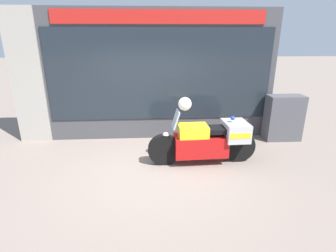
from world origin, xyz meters
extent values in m
plane|color=gray|center=(0.00, 0.00, 0.00)|extent=(60.00, 60.00, 0.00)
cube|color=#424247|center=(0.00, 2.00, 1.63)|extent=(6.58, 0.40, 3.25)
cube|color=#A39E93|center=(-2.90, 2.03, 1.63)|extent=(0.77, 0.55, 3.25)
cube|color=#1E262D|center=(0.35, 1.79, 1.68)|extent=(5.58, 0.02, 2.25)
cube|color=red|center=(0.35, 1.78, 3.02)|extent=(5.02, 0.03, 0.32)
cube|color=slate|center=(0.31, 2.01, 0.28)|extent=(5.36, 0.30, 0.55)
cube|color=silver|center=(0.31, 2.15, 1.24)|extent=(5.36, 0.02, 1.43)
cube|color=beige|center=(0.31, 2.01, 1.95)|extent=(5.36, 0.30, 0.02)
cube|color=navy|center=(-1.38, 2.01, 1.99)|extent=(0.18, 0.04, 0.06)
cube|color=black|center=(0.31, 2.01, 1.99)|extent=(0.18, 0.04, 0.06)
cube|color=#195623|center=(2.00, 2.01, 1.99)|extent=(0.18, 0.04, 0.06)
cube|color=#2D8E42|center=(-0.95, 1.94, 0.69)|extent=(0.19, 0.01, 0.27)
cube|color=red|center=(1.57, 1.94, 0.69)|extent=(0.19, 0.03, 0.27)
cylinder|color=black|center=(0.36, 0.26, 0.34)|extent=(0.68, 0.17, 0.67)
cylinder|color=black|center=(1.99, 0.32, 0.34)|extent=(0.68, 0.17, 0.67)
cube|color=#B71414|center=(1.13, 0.29, 0.40)|extent=(1.13, 0.54, 0.44)
cube|color=yellow|center=(0.96, 0.28, 0.72)|extent=(0.62, 0.47, 0.27)
cube|color=black|center=(1.39, 0.30, 0.75)|extent=(0.66, 0.40, 0.10)
cube|color=#B7B7BC|center=(1.87, 0.31, 0.71)|extent=(0.51, 0.65, 0.38)
cube|color=yellow|center=(1.87, 0.31, 0.71)|extent=(0.46, 0.66, 0.11)
cube|color=#B2BCC6|center=(0.60, 0.27, 1.00)|extent=(0.15, 0.35, 0.36)
sphere|color=white|center=(0.40, 0.26, 0.65)|extent=(0.14, 0.14, 0.14)
sphere|color=blue|center=(1.79, 0.31, 0.99)|extent=(0.09, 0.09, 0.09)
cube|color=#4C4C51|center=(3.52, 1.50, 0.59)|extent=(0.91, 0.45, 1.18)
sphere|color=white|center=(0.78, 0.27, 1.32)|extent=(0.27, 0.27, 0.27)
camera|label=1|loc=(0.12, -4.78, 2.61)|focal=28.00mm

